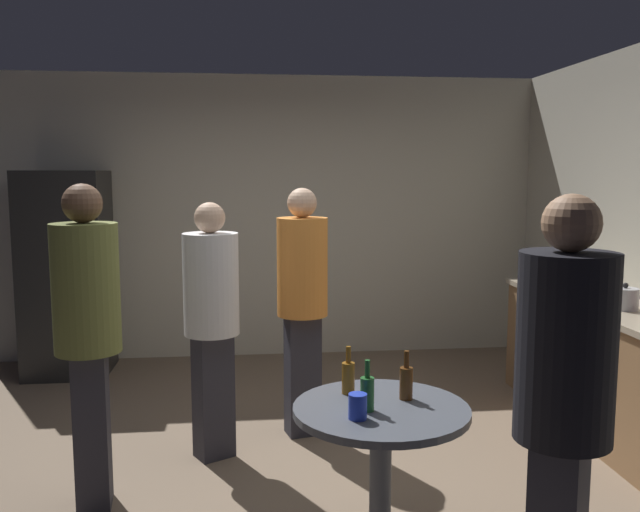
{
  "coord_description": "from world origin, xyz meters",
  "views": [
    {
      "loc": [
        -0.2,
        -3.8,
        1.78
      ],
      "look_at": [
        0.3,
        0.74,
        1.21
      ],
      "focal_mm": 37.2,
      "sensor_mm": 36.0,
      "label": 1
    }
  ],
  "objects_px": {
    "refrigerator": "(67,273)",
    "kettle": "(625,299)",
    "beer_bottle_brown": "(406,382)",
    "person_in_black_shirt": "(563,396)",
    "beer_bottle_amber": "(348,376)",
    "person_in_orange_shirt": "(302,292)",
    "beer_bottle_green": "(367,392)",
    "person_in_white_shirt": "(212,311)",
    "plastic_cup_blue": "(358,406)",
    "foreground_table": "(381,429)",
    "person_in_olive_shirt": "(88,321)"
  },
  "relations": [
    {
      "from": "kettle",
      "to": "person_in_orange_shirt",
      "type": "xyz_separation_m",
      "value": [
        -2.07,
        0.38,
        0.01
      ]
    },
    {
      "from": "beer_bottle_green",
      "to": "kettle",
      "type": "bearing_deg",
      "value": 32.03
    },
    {
      "from": "beer_bottle_amber",
      "to": "person_in_orange_shirt",
      "type": "distance_m",
      "value": 1.36
    },
    {
      "from": "refrigerator",
      "to": "person_in_olive_shirt",
      "type": "bearing_deg",
      "value": -73.25
    },
    {
      "from": "plastic_cup_blue",
      "to": "person_in_black_shirt",
      "type": "relative_size",
      "value": 0.06
    },
    {
      "from": "beer_bottle_green",
      "to": "person_in_black_shirt",
      "type": "relative_size",
      "value": 0.13
    },
    {
      "from": "beer_bottle_brown",
      "to": "person_in_black_shirt",
      "type": "bearing_deg",
      "value": -64.25
    },
    {
      "from": "foreground_table",
      "to": "plastic_cup_blue",
      "type": "bearing_deg",
      "value": -133.52
    },
    {
      "from": "kettle",
      "to": "refrigerator",
      "type": "bearing_deg",
      "value": 153.33
    },
    {
      "from": "beer_bottle_amber",
      "to": "beer_bottle_brown",
      "type": "xyz_separation_m",
      "value": [
        0.26,
        -0.11,
        0.0
      ]
    },
    {
      "from": "kettle",
      "to": "person_in_black_shirt",
      "type": "bearing_deg",
      "value": -125.92
    },
    {
      "from": "plastic_cup_blue",
      "to": "person_in_orange_shirt",
      "type": "bearing_deg",
      "value": 93.33
    },
    {
      "from": "beer_bottle_green",
      "to": "person_in_white_shirt",
      "type": "height_order",
      "value": "person_in_white_shirt"
    },
    {
      "from": "beer_bottle_amber",
      "to": "person_in_olive_shirt",
      "type": "bearing_deg",
      "value": 160.35
    },
    {
      "from": "refrigerator",
      "to": "kettle",
      "type": "xyz_separation_m",
      "value": [
        4.02,
        -2.02,
        0.07
      ]
    },
    {
      "from": "person_in_white_shirt",
      "to": "person_in_black_shirt",
      "type": "relative_size",
      "value": 0.94
    },
    {
      "from": "refrigerator",
      "to": "person_in_olive_shirt",
      "type": "height_order",
      "value": "refrigerator"
    },
    {
      "from": "plastic_cup_blue",
      "to": "person_in_black_shirt",
      "type": "height_order",
      "value": "person_in_black_shirt"
    },
    {
      "from": "foreground_table",
      "to": "person_in_olive_shirt",
      "type": "distance_m",
      "value": 1.61
    },
    {
      "from": "refrigerator",
      "to": "person_in_black_shirt",
      "type": "xyz_separation_m",
      "value": [
        2.68,
        -3.86,
        0.1
      ]
    },
    {
      "from": "person_in_black_shirt",
      "to": "person_in_olive_shirt",
      "type": "bearing_deg",
      "value": 4.61
    },
    {
      "from": "foreground_table",
      "to": "beer_bottle_green",
      "type": "xyz_separation_m",
      "value": [
        -0.07,
        -0.05,
        0.19
      ]
    },
    {
      "from": "plastic_cup_blue",
      "to": "beer_bottle_amber",
      "type": "bearing_deg",
      "value": 88.38
    },
    {
      "from": "plastic_cup_blue",
      "to": "foreground_table",
      "type": "bearing_deg",
      "value": 46.48
    },
    {
      "from": "kettle",
      "to": "beer_bottle_amber",
      "type": "xyz_separation_m",
      "value": [
        -1.96,
        -0.96,
        -0.15
      ]
    },
    {
      "from": "person_in_white_shirt",
      "to": "person_in_black_shirt",
      "type": "xyz_separation_m",
      "value": [
        1.32,
        -1.91,
        0.07
      ]
    },
    {
      "from": "kettle",
      "to": "foreground_table",
      "type": "height_order",
      "value": "kettle"
    },
    {
      "from": "kettle",
      "to": "person_in_black_shirt",
      "type": "distance_m",
      "value": 2.27
    },
    {
      "from": "refrigerator",
      "to": "beer_bottle_brown",
      "type": "distance_m",
      "value": 3.86
    },
    {
      "from": "plastic_cup_blue",
      "to": "kettle",
      "type": "bearing_deg",
      "value": 33.17
    },
    {
      "from": "refrigerator",
      "to": "beer_bottle_brown",
      "type": "bearing_deg",
      "value": -53.15
    },
    {
      "from": "refrigerator",
      "to": "person_in_white_shirt",
      "type": "distance_m",
      "value": 2.37
    },
    {
      "from": "beer_bottle_brown",
      "to": "plastic_cup_blue",
      "type": "xyz_separation_m",
      "value": [
        -0.26,
        -0.22,
        -0.03
      ]
    },
    {
      "from": "beer_bottle_brown",
      "to": "person_in_black_shirt",
      "type": "distance_m",
      "value": 0.88
    },
    {
      "from": "beer_bottle_green",
      "to": "beer_bottle_amber",
      "type": "bearing_deg",
      "value": 101.54
    },
    {
      "from": "person_in_white_shirt",
      "to": "person_in_orange_shirt",
      "type": "distance_m",
      "value": 0.66
    },
    {
      "from": "beer_bottle_green",
      "to": "person_in_orange_shirt",
      "type": "xyz_separation_m",
      "value": [
        -0.15,
        1.58,
        0.17
      ]
    },
    {
      "from": "kettle",
      "to": "person_in_white_shirt",
      "type": "xyz_separation_m",
      "value": [
        -2.65,
        0.07,
        -0.04
      ]
    },
    {
      "from": "beer_bottle_brown",
      "to": "person_in_black_shirt",
      "type": "relative_size",
      "value": 0.13
    },
    {
      "from": "beer_bottle_amber",
      "to": "person_in_orange_shirt",
      "type": "xyz_separation_m",
      "value": [
        -0.11,
        1.34,
        0.17
      ]
    },
    {
      "from": "kettle",
      "to": "beer_bottle_green",
      "type": "xyz_separation_m",
      "value": [
        -1.91,
        -1.2,
        -0.15
      ]
    },
    {
      "from": "beer_bottle_amber",
      "to": "person_in_black_shirt",
      "type": "bearing_deg",
      "value": -54.49
    },
    {
      "from": "beer_bottle_green",
      "to": "plastic_cup_blue",
      "type": "xyz_separation_m",
      "value": [
        -0.06,
        -0.09,
        -0.03
      ]
    },
    {
      "from": "refrigerator",
      "to": "plastic_cup_blue",
      "type": "relative_size",
      "value": 16.36
    },
    {
      "from": "refrigerator",
      "to": "kettle",
      "type": "distance_m",
      "value": 4.5
    },
    {
      "from": "kettle",
      "to": "beer_bottle_brown",
      "type": "distance_m",
      "value": 2.02
    },
    {
      "from": "beer_bottle_brown",
      "to": "plastic_cup_blue",
      "type": "relative_size",
      "value": 2.09
    },
    {
      "from": "plastic_cup_blue",
      "to": "person_in_white_shirt",
      "type": "distance_m",
      "value": 1.53
    },
    {
      "from": "person_in_white_shirt",
      "to": "beer_bottle_amber",
      "type": "bearing_deg",
      "value": 4.84
    },
    {
      "from": "refrigerator",
      "to": "kettle",
      "type": "relative_size",
      "value": 7.38
    }
  ]
}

